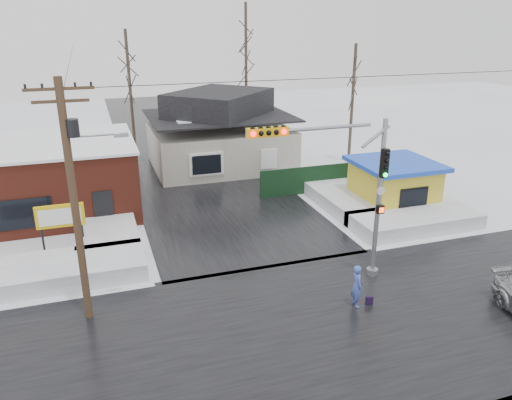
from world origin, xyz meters
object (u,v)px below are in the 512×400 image
object	(u,v)px
kiosk	(394,184)
pedestrian	(357,286)
traffic_signal	(347,181)
marquee_sign	(60,217)
utility_pole	(75,190)

from	to	relation	value
kiosk	pedestrian	world-z (taller)	kiosk
traffic_signal	marquee_sign	size ratio (longest dim) A/B	2.75
traffic_signal	utility_pole	xyz separation A→B (m)	(-10.36, 0.53, 0.57)
marquee_sign	kiosk	size ratio (longest dim) A/B	0.55
traffic_signal	marquee_sign	distance (m)	13.42
kiosk	pedestrian	size ratio (longest dim) A/B	2.63
traffic_signal	marquee_sign	world-z (taller)	traffic_signal
pedestrian	marquee_sign	bearing A→B (deg)	58.06
utility_pole	kiosk	xyz separation A→B (m)	(17.43, 6.49, -3.65)
utility_pole	marquee_sign	world-z (taller)	utility_pole
utility_pole	kiosk	distance (m)	18.95
marquee_sign	kiosk	xyz separation A→B (m)	(18.50, 0.50, -0.46)
traffic_signal	pedestrian	bearing A→B (deg)	-100.74
utility_pole	kiosk	bearing A→B (deg)	20.44
kiosk	pedestrian	bearing A→B (deg)	-129.56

